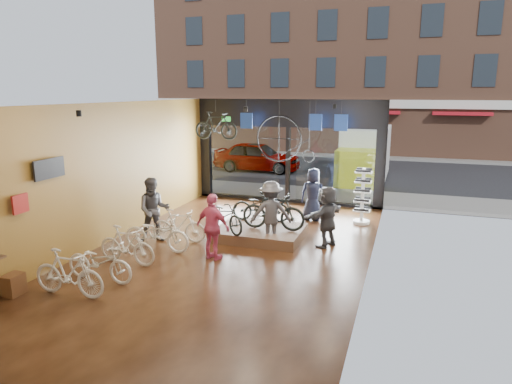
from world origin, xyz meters
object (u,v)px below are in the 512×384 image
at_px(display_bike_mid, 273,211).
at_px(display_bike_right, 261,206).
at_px(customer_1, 154,210).
at_px(display_bike_left, 224,215).
at_px(display_platform, 260,233).
at_px(floor_bike_2, 100,262).
at_px(hung_bike, 216,126).
at_px(floor_bike_3, 127,245).
at_px(floor_bike_4, 157,233).
at_px(customer_5, 327,216).
at_px(penny_farthing, 288,140).
at_px(box_truck, 364,155).
at_px(customer_3, 271,213).
at_px(street_car, 257,156).
at_px(floor_bike_5, 178,226).
at_px(floor_bike_1, 69,273).
at_px(customer_4, 313,194).
at_px(customer_2, 213,227).
at_px(sunglasses_rack, 362,196).

height_order(display_bike_mid, display_bike_right, display_bike_mid).
bearing_deg(customer_1, display_bike_left, -11.73).
distance_m(display_platform, customer_1, 3.03).
distance_m(floor_bike_2, hung_bike, 7.09).
xyz_separation_m(floor_bike_3, display_platform, (2.43, 2.89, -0.32)).
bearing_deg(display_bike_mid, floor_bike_4, 123.84).
distance_m(floor_bike_4, hung_bike, 5.18).
bearing_deg(customer_5, penny_farthing, -121.36).
bearing_deg(box_truck, customer_3, -98.76).
bearing_deg(display_bike_right, floor_bike_2, 148.33).
distance_m(street_car, display_platform, 11.10).
xyz_separation_m(floor_bike_5, hung_bike, (-0.45, 3.73, 2.46)).
xyz_separation_m(display_bike_right, customer_1, (-2.48, -1.87, 0.15)).
relative_size(floor_bike_1, display_bike_right, 0.96).
bearing_deg(customer_3, customer_4, -123.51).
xyz_separation_m(street_car, customer_5, (5.49, -10.57, 0.07)).
xyz_separation_m(floor_bike_5, customer_4, (3.06, 3.34, 0.38)).
distance_m(floor_bike_3, customer_2, 2.11).
bearing_deg(floor_bike_5, floor_bike_1, 164.93).
height_order(floor_bike_2, floor_bike_4, floor_bike_4).
xyz_separation_m(street_car, hung_bike, (1.10, -7.80, 2.17)).
xyz_separation_m(street_car, box_truck, (5.51, -1.00, 0.44)).
xyz_separation_m(display_bike_mid, display_bike_right, (-0.59, 0.71, -0.09)).
bearing_deg(floor_bike_2, sunglasses_rack, -36.26).
bearing_deg(customer_5, display_platform, -66.47).
distance_m(street_car, box_truck, 5.61).
bearing_deg(street_car, floor_bike_4, -173.73).
bearing_deg(customer_2, penny_farthing, -83.02).
bearing_deg(street_car, display_platform, -161.17).
relative_size(street_car, floor_bike_2, 2.67).
height_order(street_car, sunglasses_rack, sunglasses_rack).
relative_size(floor_bike_3, customer_5, 0.95).
distance_m(display_platform, customer_2, 2.13).
bearing_deg(penny_farthing, floor_bike_3, -113.86).
bearing_deg(street_car, display_bike_right, -160.99).
bearing_deg(display_platform, floor_bike_3, -130.04).
bearing_deg(floor_bike_2, customer_5, -46.27).
bearing_deg(customer_3, sunglasses_rack, -148.58).
bearing_deg(display_platform, floor_bike_2, -121.48).
relative_size(customer_3, sunglasses_rack, 0.98).
bearing_deg(floor_bike_1, display_bike_right, -24.00).
height_order(display_bike_left, hung_bike, hung_bike).
bearing_deg(display_platform, street_car, 108.83).
distance_m(display_bike_right, customer_1, 3.11).
bearing_deg(floor_bike_2, hung_bike, 2.39).
distance_m(box_truck, floor_bike_2, 14.14).
xyz_separation_m(floor_bike_3, customer_4, (3.47, 5.20, 0.38)).
bearing_deg(hung_bike, customer_3, -134.66).
xyz_separation_m(display_bike_mid, customer_3, (0.02, -0.29, 0.03)).
bearing_deg(penny_farthing, display_bike_mid, -83.34).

